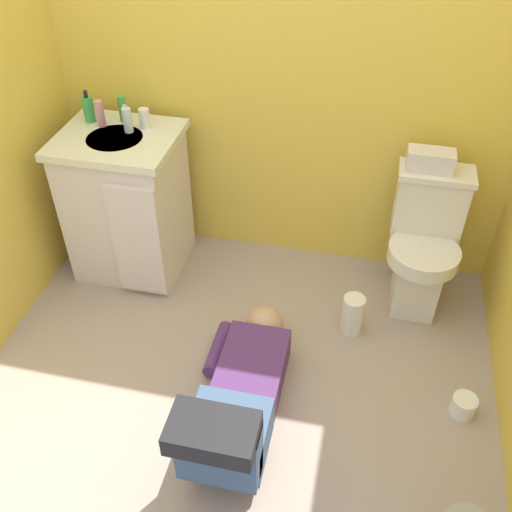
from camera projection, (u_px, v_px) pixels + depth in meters
The scene contains 14 objects.
ground_plane at pixel (238, 373), 2.74m from camera, with size 2.88×2.95×0.04m, color #A59289.
wall_back at pixel (285, 46), 2.72m from camera, with size 2.54×0.08×2.40m, color #E5C246.
toilet at pixel (423, 245), 2.89m from camera, with size 0.36×0.46×0.75m.
vanity_cabinet at pixel (128, 203), 3.08m from camera, with size 0.60×0.53×0.82m.
faucet at pixel (125, 114), 2.90m from camera, with size 0.02×0.02×0.10m, color silver.
person_plumber at pixel (239, 399), 2.40m from camera, with size 0.39×1.06×0.52m.
tissue_box at pixel (430, 160), 2.68m from camera, with size 0.22×0.11×0.10m, color silver.
soap_dispenser at pixel (89, 109), 2.90m from camera, with size 0.06×0.06×0.17m.
bottle_pink at pixel (100, 114), 2.86m from camera, with size 0.04×0.04×0.13m, color pink.
bottle_green at pixel (123, 109), 2.90m from camera, with size 0.04×0.04×0.14m, color green.
bottle_clear at pixel (128, 120), 2.82m from camera, with size 0.05×0.05×0.12m, color silver.
bottle_white at pixel (144, 119), 2.86m from camera, with size 0.05×0.05×0.10m, color silver.
paper_towel_roll at pixel (352, 315), 2.86m from camera, with size 0.11×0.11×0.22m, color white.
toilet_paper_roll at pixel (463, 406), 2.52m from camera, with size 0.11×0.11×0.10m, color white.
Camera 1 is at (0.46, -1.68, 2.17)m, focal length 39.97 mm.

